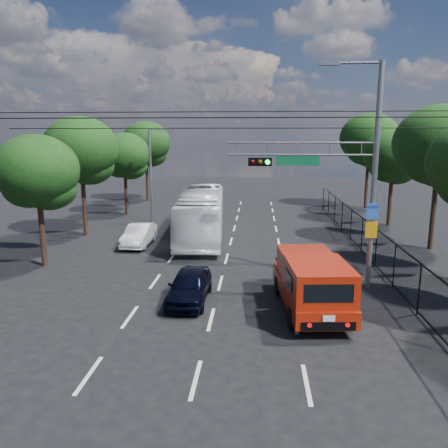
# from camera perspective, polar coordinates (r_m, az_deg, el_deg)

# --- Properties ---
(ground) EXTENTS (120.00, 120.00, 0.00)m
(ground) POSITION_cam_1_polar(r_m,az_deg,el_deg) (12.67, -3.72, -19.61)
(ground) COLOR black
(ground) RESTS_ON ground
(lane_markings) EXTENTS (6.12, 38.00, 0.01)m
(lane_markings) POSITION_cam_1_polar(r_m,az_deg,el_deg) (25.63, 0.65, -3.32)
(lane_markings) COLOR beige
(lane_markings) RESTS_ON ground
(signal_mast) EXTENTS (6.43, 0.39, 9.50)m
(signal_mast) POSITION_cam_1_polar(r_m,az_deg,el_deg) (19.13, 15.59, 7.16)
(signal_mast) COLOR slate
(signal_mast) RESTS_ON ground
(streetlight_left) EXTENTS (2.09, 0.22, 7.08)m
(streetlight_left) POSITION_cam_1_polar(r_m,az_deg,el_deg) (33.78, -9.29, 6.89)
(streetlight_left) COLOR slate
(streetlight_left) RESTS_ON ground
(utility_wires) EXTENTS (22.00, 5.04, 0.74)m
(utility_wires) POSITION_cam_1_polar(r_m,az_deg,el_deg) (19.65, -0.31, 13.49)
(utility_wires) COLOR black
(utility_wires) RESTS_ON ground
(fence_right) EXTENTS (0.06, 34.03, 2.00)m
(fence_right) POSITION_cam_1_polar(r_m,az_deg,el_deg) (24.31, 18.55, -2.24)
(fence_right) COLOR black
(fence_right) RESTS_ON ground
(tree_right_c) EXTENTS (5.10, 5.10, 8.29)m
(tree_right_c) POSITION_cam_1_polar(r_m,az_deg,el_deg) (27.73, 26.31, 8.62)
(tree_right_c) COLOR black
(tree_right_c) RESTS_ON ground
(tree_right_d) EXTENTS (4.32, 4.32, 7.02)m
(tree_right_d) POSITION_cam_1_polar(r_m,az_deg,el_deg) (34.25, 21.23, 7.86)
(tree_right_d) COLOR black
(tree_right_d) RESTS_ON ground
(tree_right_e) EXTENTS (5.28, 5.28, 8.58)m
(tree_right_e) POSITION_cam_1_polar(r_m,az_deg,el_deg) (41.98, 18.46, 10.04)
(tree_right_e) COLOR black
(tree_right_e) RESTS_ON ground
(tree_left_b) EXTENTS (4.08, 4.08, 6.63)m
(tree_left_b) POSITION_cam_1_polar(r_m,az_deg,el_deg) (23.47, -23.11, 5.77)
(tree_left_b) COLOR black
(tree_left_b) RESTS_ON ground
(tree_left_c) EXTENTS (4.80, 4.80, 7.80)m
(tree_left_c) POSITION_cam_1_polar(r_m,az_deg,el_deg) (30.02, -18.13, 8.71)
(tree_left_c) COLOR black
(tree_left_c) RESTS_ON ground
(tree_left_d) EXTENTS (4.20, 4.20, 6.83)m
(tree_left_d) POSITION_cam_1_polar(r_m,az_deg,el_deg) (37.45, -12.83, 8.38)
(tree_left_d) COLOR black
(tree_left_d) RESTS_ON ground
(tree_left_e) EXTENTS (4.92, 4.92, 7.99)m
(tree_left_e) POSITION_cam_1_polar(r_m,az_deg,el_deg) (45.18, -10.12, 9.98)
(tree_left_e) COLOR black
(tree_left_e) RESTS_ON ground
(red_pickup) EXTENTS (2.63, 5.96, 2.16)m
(red_pickup) POSITION_cam_1_polar(r_m,az_deg,el_deg) (16.90, 11.31, -7.35)
(red_pickup) COLOR black
(red_pickup) RESTS_ON ground
(navy_hatchback) EXTENTS (1.60, 3.81, 1.29)m
(navy_hatchback) POSITION_cam_1_polar(r_m,az_deg,el_deg) (17.69, -4.55, -8.03)
(navy_hatchback) COLOR black
(navy_hatchback) RESTS_ON ground
(white_bus) EXTENTS (3.39, 11.40, 3.13)m
(white_bus) POSITION_cam_1_polar(r_m,az_deg,el_deg) (28.39, -2.95, 1.35)
(white_bus) COLOR white
(white_bus) RESTS_ON ground
(white_van) EXTENTS (1.40, 3.90, 1.28)m
(white_van) POSITION_cam_1_polar(r_m,az_deg,el_deg) (26.95, -11.02, -1.41)
(white_van) COLOR silver
(white_van) RESTS_ON ground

